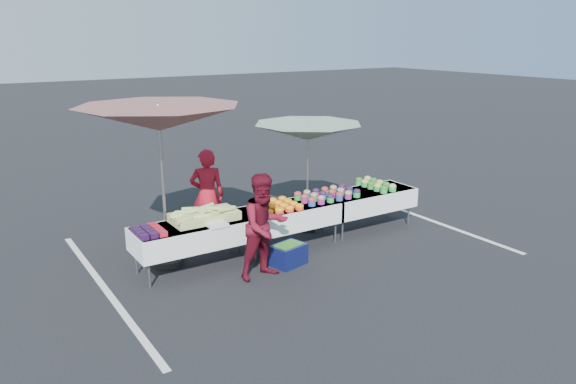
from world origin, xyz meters
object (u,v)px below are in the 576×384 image
umbrella_left (159,119)px  vendor (207,195)px  table_right (367,199)px  customer (265,226)px  table_center (288,215)px  umbrella_right (308,133)px  storage_bin (288,254)px  table_left (192,234)px

umbrella_left → vendor: bearing=32.9°
table_right → customer: bearing=-162.5°
customer → umbrella_left: 2.29m
vendor → table_center: bearing=156.6°
table_center → vendor: bearing=133.3°
umbrella_right → storage_bin: bearing=-134.6°
table_right → storage_bin: bearing=-163.0°
table_left → vendor: bearing=54.3°
table_center → customer: customer is taller
table_center → vendor: size_ratio=1.10×
table_left → umbrella_left: umbrella_left is taller
table_center → table_right: 1.80m
table_right → customer: size_ratio=1.14×
customer → storage_bin: size_ratio=2.66×
table_right → umbrella_left: (-3.87, 0.40, 1.78)m
customer → umbrella_right: bearing=35.9°
vendor → storage_bin: 1.98m
storage_bin → umbrella_left: bearing=132.3°
customer → umbrella_left: (-1.09, 1.28, 1.55)m
table_center → storage_bin: 0.90m
table_left → umbrella_left: size_ratio=0.64×
vendor → storage_bin: bearing=131.8°
table_right → umbrella_left: size_ratio=0.64×
table_center → table_right: same height
umbrella_left → customer: bearing=-49.5°
table_right → storage_bin: 2.37m
table_left → umbrella_left: (-0.27, 0.40, 1.78)m
umbrella_left → storage_bin: umbrella_left is taller
table_center → umbrella_right: (0.80, 0.57, 1.29)m
umbrella_right → vendor: bearing=164.1°
table_center → umbrella_left: umbrella_left is taller
storage_bin → table_left: bearing=139.2°
umbrella_left → storage_bin: bearing=-33.5°
vendor → umbrella_left: size_ratio=0.58×
vendor → storage_bin: size_ratio=2.73×
umbrella_left → umbrella_right: size_ratio=1.19×
customer → storage_bin: customer is taller
customer → umbrella_right: umbrella_right is taller
table_center → umbrella_right: size_ratio=0.76×
table_left → table_center: 1.80m
table_center → vendor: (-1.02, 1.08, 0.26)m
table_left → vendor: vendor is taller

